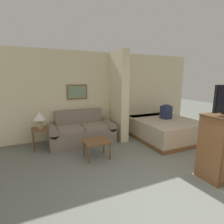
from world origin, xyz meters
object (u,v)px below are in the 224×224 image
object	(u,v)px
coffee_table	(97,143)
backpack	(166,111)
couch	(82,132)
table_lamp	(40,117)
bed	(163,129)

from	to	relation	value
coffee_table	backpack	bearing A→B (deg)	12.86
couch	table_lamp	world-z (taller)	table_lamp
table_lamp	backpack	distance (m)	3.65
coffee_table	bed	world-z (taller)	bed
bed	coffee_table	bearing A→B (deg)	-168.20
couch	bed	size ratio (longest dim) A/B	0.91
couch	coffee_table	distance (m)	1.10
coffee_table	bed	distance (m)	2.38
table_lamp	bed	bearing A→B (deg)	-10.26
coffee_table	backpack	world-z (taller)	backpack
table_lamp	bed	size ratio (longest dim) A/B	0.22
couch	backpack	xyz separation A→B (m)	(2.53, -0.54, 0.49)
couch	coffee_table	world-z (taller)	couch
table_lamp	backpack	size ratio (longest dim) A/B	0.98
backpack	table_lamp	bearing A→B (deg)	171.25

